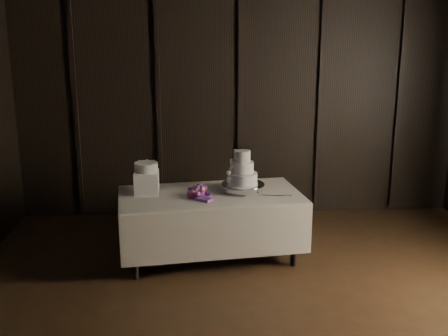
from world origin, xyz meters
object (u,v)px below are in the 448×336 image
display_table (211,223)px  small_cake (146,167)px  bouquet (199,192)px  cake_stand (243,188)px  wedding_cake (241,171)px  box_pedestal (147,183)px

display_table → small_cake: small_cake is taller
bouquet → small_cake: bearing=162.8°
display_table → cake_stand: cake_stand is taller
bouquet → small_cake: (-0.57, 0.18, 0.24)m
wedding_cake → bouquet: bearing=-159.6°
bouquet → box_pedestal: (-0.57, 0.18, 0.06)m
small_cake → box_pedestal: bearing=0.0°
box_pedestal → display_table: bearing=-3.8°
display_table → box_pedestal: 0.84m
bouquet → box_pedestal: 0.60m
cake_stand → box_pedestal: box_pedestal is taller
bouquet → cake_stand: bearing=20.7°
bouquet → small_cake: 0.64m
display_table → box_pedestal: box_pedestal is taller
wedding_cake → small_cake: 1.03m
cake_stand → bouquet: bouquet is taller
wedding_cake → bouquet: 0.53m
box_pedestal → small_cake: small_cake is taller
cake_stand → wedding_cake: bearing=-150.3°
display_table → wedding_cake: bearing=-0.6°
display_table → box_pedestal: bearing=168.8°
display_table → wedding_cake: wedding_cake is taller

